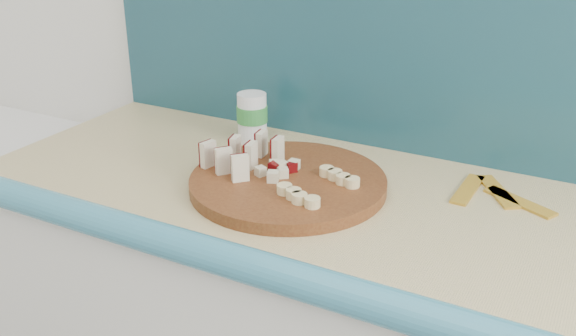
{
  "coord_description": "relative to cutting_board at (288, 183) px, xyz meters",
  "views": [
    {
      "loc": [
        0.2,
        0.46,
        1.47
      ],
      "look_at": [
        -0.35,
        1.48,
        0.95
      ],
      "focal_mm": 40.0,
      "sensor_mm": 36.0,
      "label": 1
    }
  ],
  "objects": [
    {
      "name": "banana_peel",
      "position": [
        0.37,
        0.16,
        -0.01
      ],
      "size": [
        0.19,
        0.16,
        0.01
      ],
      "rotation": [
        0.0,
        0.0,
        0.41
      ],
      "color": "gold",
      "rests_on": "kitchen_counter"
    },
    {
      "name": "apple_wedges",
      "position": [
        -0.11,
        0.0,
        0.04
      ],
      "size": [
        0.14,
        0.17,
        0.05
      ],
      "color": "beige",
      "rests_on": "cutting_board"
    },
    {
      "name": "backsplash",
      "position": [
        0.45,
        0.3,
        0.24
      ],
      "size": [
        2.2,
        0.02,
        0.5
      ],
      "primitive_type": "cube",
      "color": "teal",
      "rests_on": "kitchen_counter"
    },
    {
      "name": "canister",
      "position": [
        -0.2,
        0.19,
        0.05
      ],
      "size": [
        0.07,
        0.07,
        0.12
      ],
      "rotation": [
        0.0,
        0.0,
        0.17
      ],
      "color": "white",
      "rests_on": "kitchen_counter"
    },
    {
      "name": "cutting_board",
      "position": [
        0.0,
        0.0,
        0.0
      ],
      "size": [
        0.49,
        0.49,
        0.02
      ],
      "primitive_type": "cylinder",
      "rotation": [
        0.0,
        0.0,
        -0.31
      ],
      "color": "#4E2210",
      "rests_on": "kitchen_counter"
    },
    {
      "name": "apple_chunks",
      "position": [
        -0.02,
        0.01,
        0.02
      ],
      "size": [
        0.06,
        0.06,
        0.02
      ],
      "color": "beige",
      "rests_on": "cutting_board"
    },
    {
      "name": "banana_slices",
      "position": [
        0.08,
        -0.03,
        0.02
      ],
      "size": [
        0.13,
        0.16,
        0.02
      ],
      "color": "beige",
      "rests_on": "cutting_board"
    }
  ]
}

